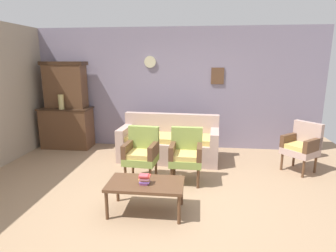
{
  "coord_description": "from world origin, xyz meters",
  "views": [
    {
      "loc": [
        0.52,
        -3.72,
        1.98
      ],
      "look_at": [
        -0.02,
        1.06,
        0.85
      ],
      "focal_mm": 29.86,
      "sensor_mm": 36.0,
      "label": 1
    }
  ],
  "objects_px": {
    "coffee_table": "(146,186)",
    "book_stack_on_table": "(144,179)",
    "armchair_near_cabinet": "(142,152)",
    "armchair_by_doorway": "(186,153)",
    "side_cabinet": "(67,128)",
    "vase_on_cabinet": "(61,102)",
    "floral_couch": "(169,144)",
    "wingback_chair_by_fireplace": "(302,145)",
    "floor_vase_by_wall": "(311,142)"
  },
  "relations": [
    {
      "from": "vase_on_cabinet",
      "to": "floral_couch",
      "type": "bearing_deg",
      "value": -8.55
    },
    {
      "from": "floral_couch",
      "to": "armchair_by_doorway",
      "type": "bearing_deg",
      "value": -69.31
    },
    {
      "from": "floral_couch",
      "to": "armchair_near_cabinet",
      "type": "xyz_separation_m",
      "value": [
        -0.35,
        -1.07,
        0.17
      ]
    },
    {
      "from": "side_cabinet",
      "to": "armchair_near_cabinet",
      "type": "bearing_deg",
      "value": -37.68
    },
    {
      "from": "side_cabinet",
      "to": "coffee_table",
      "type": "xyz_separation_m",
      "value": [
        2.36,
        -2.63,
        -0.09
      ]
    },
    {
      "from": "wingback_chair_by_fireplace",
      "to": "floral_couch",
      "type": "bearing_deg",
      "value": 171.69
    },
    {
      "from": "vase_on_cabinet",
      "to": "floor_vase_by_wall",
      "type": "height_order",
      "value": "vase_on_cabinet"
    },
    {
      "from": "vase_on_cabinet",
      "to": "floor_vase_by_wall",
      "type": "bearing_deg",
      "value": 0.85
    },
    {
      "from": "wingback_chair_by_fireplace",
      "to": "floor_vase_by_wall",
      "type": "distance_m",
      "value": 0.95
    },
    {
      "from": "vase_on_cabinet",
      "to": "armchair_by_doorway",
      "type": "relative_size",
      "value": 0.36
    },
    {
      "from": "vase_on_cabinet",
      "to": "wingback_chair_by_fireplace",
      "type": "height_order",
      "value": "vase_on_cabinet"
    },
    {
      "from": "armchair_by_doorway",
      "to": "side_cabinet",
      "type": "bearing_deg",
      "value": 150.6
    },
    {
      "from": "armchair_by_doorway",
      "to": "wingback_chair_by_fireplace",
      "type": "bearing_deg",
      "value": 18.62
    },
    {
      "from": "vase_on_cabinet",
      "to": "side_cabinet",
      "type": "bearing_deg",
      "value": 89.74
    },
    {
      "from": "floral_couch",
      "to": "wingback_chair_by_fireplace",
      "type": "bearing_deg",
      "value": -8.31
    },
    {
      "from": "vase_on_cabinet",
      "to": "book_stack_on_table",
      "type": "relative_size",
      "value": 2.22
    },
    {
      "from": "floral_couch",
      "to": "armchair_near_cabinet",
      "type": "relative_size",
      "value": 2.25
    },
    {
      "from": "book_stack_on_table",
      "to": "floral_couch",
      "type": "bearing_deg",
      "value": 87.63
    },
    {
      "from": "vase_on_cabinet",
      "to": "floor_vase_by_wall",
      "type": "relative_size",
      "value": 0.51
    },
    {
      "from": "side_cabinet",
      "to": "wingback_chair_by_fireplace",
      "type": "bearing_deg",
      "value": -10.48
    },
    {
      "from": "coffee_table",
      "to": "book_stack_on_table",
      "type": "distance_m",
      "value": 0.12
    },
    {
      "from": "side_cabinet",
      "to": "coffee_table",
      "type": "height_order",
      "value": "side_cabinet"
    },
    {
      "from": "armchair_near_cabinet",
      "to": "coffee_table",
      "type": "xyz_separation_m",
      "value": [
        0.27,
        -1.02,
        -0.12
      ]
    },
    {
      "from": "armchair_near_cabinet",
      "to": "floor_vase_by_wall",
      "type": "xyz_separation_m",
      "value": [
        3.27,
        1.51,
        -0.18
      ]
    },
    {
      "from": "book_stack_on_table",
      "to": "armchair_by_doorway",
      "type": "bearing_deg",
      "value": 65.74
    },
    {
      "from": "side_cabinet",
      "to": "armchair_by_doorway",
      "type": "height_order",
      "value": "side_cabinet"
    },
    {
      "from": "book_stack_on_table",
      "to": "floor_vase_by_wall",
      "type": "relative_size",
      "value": 0.23
    },
    {
      "from": "armchair_near_cabinet",
      "to": "armchair_by_doorway",
      "type": "bearing_deg",
      "value": 1.38
    },
    {
      "from": "side_cabinet",
      "to": "armchair_by_doorway",
      "type": "xyz_separation_m",
      "value": [
        2.83,
        -1.6,
        0.03
      ]
    },
    {
      "from": "side_cabinet",
      "to": "wingback_chair_by_fireplace",
      "type": "distance_m",
      "value": 4.97
    },
    {
      "from": "floral_couch",
      "to": "floor_vase_by_wall",
      "type": "height_order",
      "value": "floral_couch"
    },
    {
      "from": "vase_on_cabinet",
      "to": "wingback_chair_by_fireplace",
      "type": "relative_size",
      "value": 0.36
    },
    {
      "from": "armchair_near_cabinet",
      "to": "wingback_chair_by_fireplace",
      "type": "relative_size",
      "value": 1.0
    },
    {
      "from": "armchair_by_doorway",
      "to": "book_stack_on_table",
      "type": "height_order",
      "value": "armchair_by_doorway"
    },
    {
      "from": "wingback_chair_by_fireplace",
      "to": "floor_vase_by_wall",
      "type": "xyz_separation_m",
      "value": [
        0.47,
        0.8,
        -0.18
      ]
    },
    {
      "from": "vase_on_cabinet",
      "to": "armchair_by_doorway",
      "type": "bearing_deg",
      "value": -26.57
    },
    {
      "from": "armchair_by_doorway",
      "to": "coffee_table",
      "type": "relative_size",
      "value": 0.9
    },
    {
      "from": "vase_on_cabinet",
      "to": "armchair_by_doorway",
      "type": "height_order",
      "value": "vase_on_cabinet"
    },
    {
      "from": "floral_couch",
      "to": "armchair_by_doorway",
      "type": "relative_size",
      "value": 2.25
    },
    {
      "from": "coffee_table",
      "to": "floor_vase_by_wall",
      "type": "height_order",
      "value": "floor_vase_by_wall"
    },
    {
      "from": "floral_couch",
      "to": "coffee_table",
      "type": "xyz_separation_m",
      "value": [
        -0.08,
        -2.08,
        0.05
      ]
    },
    {
      "from": "side_cabinet",
      "to": "vase_on_cabinet",
      "type": "xyz_separation_m",
      "value": [
        -0.0,
        -0.18,
        0.63
      ]
    },
    {
      "from": "wingback_chair_by_fireplace",
      "to": "coffee_table",
      "type": "height_order",
      "value": "wingback_chair_by_fireplace"
    },
    {
      "from": "armchair_near_cabinet",
      "to": "floor_vase_by_wall",
      "type": "bearing_deg",
      "value": 24.86
    },
    {
      "from": "coffee_table",
      "to": "wingback_chair_by_fireplace",
      "type": "bearing_deg",
      "value": 34.27
    },
    {
      "from": "vase_on_cabinet",
      "to": "coffee_table",
      "type": "height_order",
      "value": "vase_on_cabinet"
    },
    {
      "from": "armchair_by_doorway",
      "to": "book_stack_on_table",
      "type": "relative_size",
      "value": 6.14
    },
    {
      "from": "side_cabinet",
      "to": "armchair_near_cabinet",
      "type": "distance_m",
      "value": 2.64
    },
    {
      "from": "side_cabinet",
      "to": "armchair_near_cabinet",
      "type": "height_order",
      "value": "side_cabinet"
    },
    {
      "from": "book_stack_on_table",
      "to": "floor_vase_by_wall",
      "type": "height_order",
      "value": "floor_vase_by_wall"
    }
  ]
}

